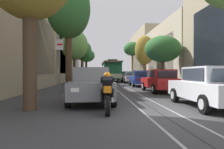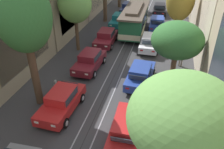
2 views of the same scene
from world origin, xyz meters
name	(u,v)px [view 1 (image 1 of 2)]	position (x,y,z in m)	size (l,w,h in m)	color
ground_plane	(114,83)	(0.00, 19.68, 0.00)	(160.00, 160.00, 0.00)	#38383A
trolley_track_rails	(112,82)	(0.00, 22.60, 0.00)	(1.14, 57.20, 0.01)	gray
building_facade_left	(44,56)	(-9.32, 21.76, 3.69)	(5.62, 48.90, 8.51)	tan
building_facade_right	(172,51)	(9.24, 24.13, 4.72)	(5.31, 48.90, 10.62)	tan
parked_car_grey_near_left	(91,85)	(-2.36, 3.28, 0.80)	(2.10, 4.40, 1.58)	slate
parked_car_red_second_left	(94,80)	(-2.33, 9.44, 0.80)	(2.09, 4.40, 1.58)	red
parked_car_maroon_mid_left	(94,78)	(-2.41, 15.43, 0.80)	(2.11, 4.41, 1.58)	maroon
parked_car_maroon_fourth_left	(95,77)	(-2.45, 21.01, 0.80)	(2.05, 4.38, 1.58)	maroon
parked_car_teal_fifth_left	(96,76)	(-2.40, 27.25, 0.80)	(2.01, 4.37, 1.58)	#196B70
parked_car_navy_sixth_left	(96,76)	(-2.37, 33.30, 0.80)	(2.01, 4.36, 1.58)	#19234C
parked_car_white_far_left	(96,75)	(-2.49, 39.24, 0.80)	(2.14, 4.42, 1.58)	silver
parked_car_white_near_right	(209,87)	(2.30, 1.64, 0.80)	(2.06, 4.39, 1.58)	silver
parked_car_red_second_right	(161,81)	(2.38, 7.96, 0.80)	(2.05, 4.38, 1.58)	red
parked_car_blue_mid_right	(140,78)	(2.28, 14.17, 0.80)	(2.14, 4.42, 1.58)	#233D93
parked_car_white_fourth_right	(130,77)	(2.27, 20.90, 0.80)	(2.02, 4.37, 1.58)	silver
parked_car_blue_fifth_right	(125,76)	(2.54, 27.23, 0.80)	(2.12, 4.41, 1.58)	#233D93
parked_car_black_sixth_right	(120,76)	(2.37, 33.94, 0.80)	(2.13, 4.42, 1.58)	black
street_tree_kerb_left_second	(69,10)	(-4.31, 9.92, 6.26)	(3.38, 3.29, 8.68)	#4C3826
street_tree_kerb_left_mid	(74,45)	(-4.89, 18.91, 4.74)	(3.29, 2.76, 6.64)	#4C3826
street_tree_kerb_left_fourth	(82,51)	(-4.69, 28.73, 5.14)	(3.21, 3.38, 6.89)	brown
street_tree_kerb_left_far	(86,56)	(-4.44, 36.62, 4.93)	(3.62, 2.96, 6.41)	#4C3826
street_tree_kerb_right_second	(163,49)	(4.70, 14.52, 3.80)	(3.78, 3.44, 5.20)	brown
street_tree_kerb_right_mid	(145,51)	(4.84, 23.18, 4.62)	(2.85, 2.61, 6.84)	brown
street_tree_kerb_right_fourth	(132,49)	(4.88, 33.91, 6.12)	(3.47, 3.42, 7.56)	brown
cable_car_trolley	(111,71)	(0.00, 24.92, 1.66)	(2.70, 9.16, 3.28)	#1E5B38
motorcycle_with_rider	(107,93)	(-1.73, 1.00, 0.65)	(0.56, 1.99, 1.37)	black
pedestrian_on_left_pavement	(160,76)	(5.45, 17.90, 0.95)	(0.55, 0.38, 1.69)	slate
fire_hydrant	(76,84)	(-3.91, 11.71, 0.42)	(0.40, 0.22, 0.84)	#B2B2B7
street_sign_post	(59,63)	(-3.82, 3.50, 1.82)	(0.36, 0.08, 2.95)	slate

